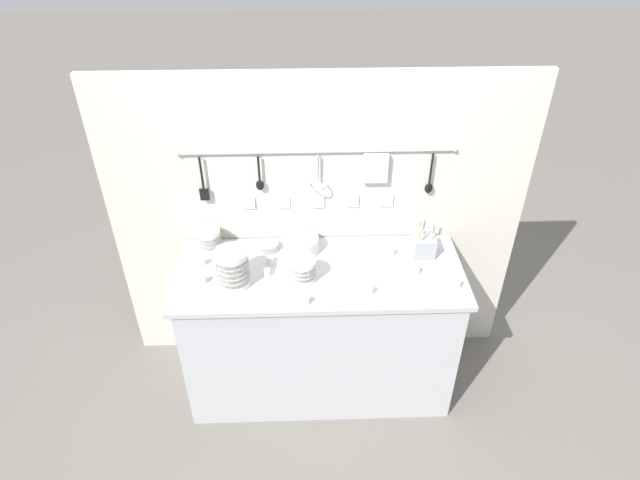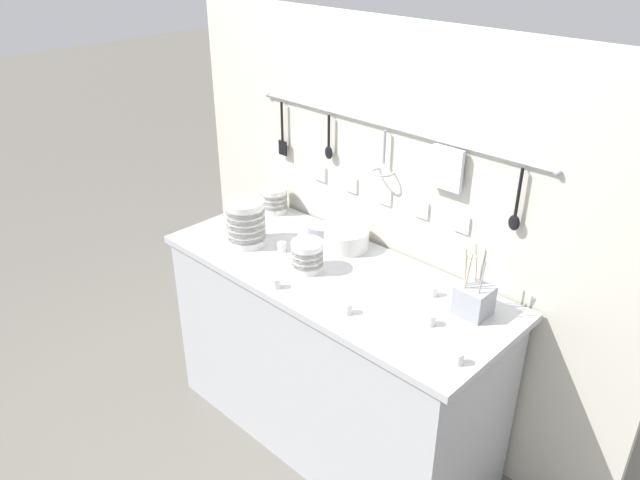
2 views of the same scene
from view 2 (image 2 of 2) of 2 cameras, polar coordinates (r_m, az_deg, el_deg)
The scene contains 18 objects.
ground_plane at distance 3.10m, azimuth 1.04°, elevation -16.85°, with size 20.00×20.00×0.00m, color #666059.
counter at distance 2.81m, azimuth 1.12°, elevation -10.50°, with size 1.53×0.62×0.87m.
back_wall at distance 2.77m, azimuth 6.08°, elevation 0.60°, with size 2.33×0.11×1.83m.
bowl_stack_nested_right at distance 3.07m, azimuth -4.20°, elevation 3.70°, with size 0.13×0.13×0.12m.
bowl_stack_tall_left at distance 2.55m, azimuth -1.17°, elevation -1.46°, with size 0.13×0.13×0.13m.
bowl_stack_wide_centre at distance 2.75m, azimuth -6.77°, elevation 1.61°, with size 0.17×0.17×0.20m.
plate_stack at distance 2.73m, azimuth 2.43°, elevation 0.13°, with size 0.20×0.20×0.09m.
steel_mixing_bowl at distance 2.85m, azimuth -0.07°, elevation 0.97°, with size 0.11×0.11×0.04m.
cutlery_caddy at distance 2.35m, azimuth 13.88°, elevation -5.28°, with size 0.12×0.12×0.27m.
cup_centre at distance 2.45m, azimuth -4.06°, elevation -3.93°, with size 0.04×0.04×0.04m.
cup_beside_plates at distance 2.71m, azimuth -3.51°, elevation -0.61°, with size 0.04×0.04×0.04m.
cup_by_caddy at distance 2.11m, azimuth 12.50°, elevation -10.50°, with size 0.04×0.04×0.04m.
cup_front_right at distance 2.77m, azimuth -1.74°, elevation 0.05°, with size 0.04×0.04×0.04m.
cup_back_right at distance 3.01m, azimuth -6.55°, elevation 2.29°, with size 0.04×0.04×0.04m.
cup_mid_row at distance 2.30m, azimuth 2.54°, elevation -6.25°, with size 0.04×0.04×0.04m.
cup_edge_near at distance 2.44m, azimuth 10.26°, elevation -4.57°, with size 0.04×0.04×0.04m.
cup_back_left at distance 2.27m, azimuth 10.06°, elevation -7.19°, with size 0.04×0.04×0.04m.
cup_edge_far at distance 2.91m, azimuth -8.51°, elevation 1.22°, with size 0.04×0.04×0.04m.
Camera 2 is at (1.50, -1.63, 2.17)m, focal length 35.00 mm.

